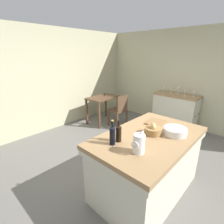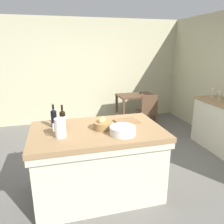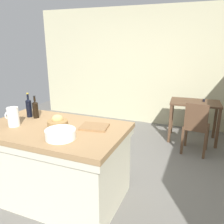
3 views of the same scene
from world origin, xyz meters
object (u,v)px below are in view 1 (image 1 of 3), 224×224
object	(u,v)px
wine_bottle_amber	(112,135)
wine_glass_far_right	(164,88)
wine_glass_far_left	(194,93)
wine_glass_right	(171,89)
wine_glass_left	(185,92)
writing_desk	(103,101)
bread_basket	(153,130)
wine_glass_middle	(178,89)
cutting_board	(156,122)
wine_bottle_dark	(119,133)
wooden_chair	(119,110)
wash_bowl	(175,131)
island_table	(147,162)
side_cabinet	(175,111)
pitcher	(139,144)

from	to	relation	value
wine_bottle_amber	wine_glass_far_right	size ratio (longest dim) A/B	1.83
wine_glass_far_left	wine_glass_right	world-z (taller)	wine_glass_right
wine_glass_left	writing_desk	bearing A→B (deg)	118.69
bread_basket	wine_glass_far_left	world-z (taller)	wine_glass_far_left
wine_glass_far_left	wine_glass_middle	xyz separation A→B (m)	(0.04, 0.42, 0.02)
cutting_board	wine_glass_left	distance (m)	2.09
wine_bottle_dark	wooden_chair	bearing A→B (deg)	40.47
wash_bowl	wine_glass_far_right	distance (m)	2.69
cutting_board	wine_glass_right	size ratio (longest dim) A/B	1.95
wine_bottle_amber	island_table	bearing A→B (deg)	-21.47
wine_glass_far_left	side_cabinet	bearing A→B (deg)	91.73
wooden_chair	bread_basket	world-z (taller)	bread_basket
wine_glass_middle	cutting_board	bearing A→B (deg)	-165.61
writing_desk	wine_bottle_amber	xyz separation A→B (m)	(-1.96, -2.22, 0.40)
island_table	wine_bottle_dark	size ratio (longest dim) A/B	5.68
island_table	wooden_chair	size ratio (longest dim) A/B	1.81
writing_desk	wine_bottle_dark	distance (m)	2.92
wine_glass_far_right	bread_basket	bearing A→B (deg)	-155.88
wash_bowl	pitcher	bearing A→B (deg)	171.45
island_table	wine_glass_far_left	size ratio (longest dim) A/B	10.64
wooden_chair	pitcher	xyz separation A→B (m)	(-1.97, -1.98, 0.53)
side_cabinet	wine_glass_left	xyz separation A→B (m)	(-0.04, -0.21, 0.58)
wine_glass_left	wine_glass_middle	distance (m)	0.24
pitcher	wine_glass_far_right	xyz separation A→B (m)	(3.04, 1.25, 0.02)
side_cabinet	wine_glass_far_right	size ratio (longest dim) A/B	6.67
wooden_chair	wine_glass_right	xyz separation A→B (m)	(1.05, -0.95, 0.55)
island_table	wine_glass_middle	world-z (taller)	wine_glass_middle
wash_bowl	wine_glass_middle	bearing A→B (deg)	22.19
wine_glass_middle	wine_glass_left	bearing A→B (deg)	-113.29
writing_desk	wine_bottle_amber	world-z (taller)	wine_bottle_amber
bread_basket	wine_bottle_amber	distance (m)	0.63
wine_glass_far_left	wine_glass_middle	size ratio (longest dim) A/B	0.82
writing_desk	side_cabinet	bearing A→B (deg)	-57.51
pitcher	wine_glass_far_left	world-z (taller)	pitcher
island_table	wash_bowl	distance (m)	0.59
wooden_chair	wine_glass_middle	xyz separation A→B (m)	(1.08, -1.13, 0.57)
writing_desk	wine_glass_middle	size ratio (longest dim) A/B	4.97
wooden_chair	pitcher	size ratio (longest dim) A/B	3.46
wine_glass_left	wine_glass_far_right	world-z (taller)	wine_glass_far_right
wooden_chair	wash_bowl	world-z (taller)	wash_bowl
side_cabinet	wine_bottle_amber	bearing A→B (deg)	-170.72
wine_bottle_amber	wine_glass_far_left	distance (m)	3.07
bread_basket	wine_glass_right	distance (m)	2.65
wine_bottle_amber	wine_glass_left	size ratio (longest dim) A/B	1.93
wooden_chair	wine_glass_right	distance (m)	1.52
island_table	wash_bowl	bearing A→B (deg)	-43.09
side_cabinet	wine_glass_right	size ratio (longest dim) A/B	7.34
island_table	wine_glass_far_right	xyz separation A→B (m)	(2.58, 1.11, 0.56)
writing_desk	island_table	bearing A→B (deg)	-120.81
wine_glass_far_right	wine_glass_middle	bearing A→B (deg)	-88.74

